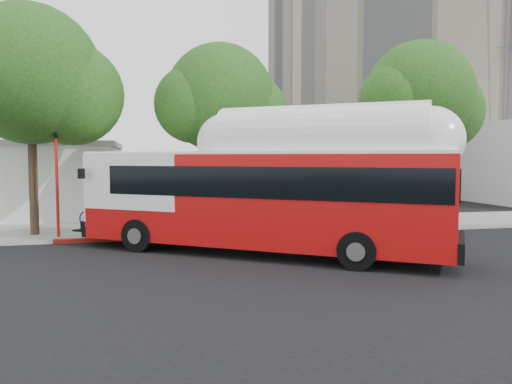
{
  "coord_description": "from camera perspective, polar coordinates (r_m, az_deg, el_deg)",
  "views": [
    {
      "loc": [
        -4.43,
        -16.93,
        3.41
      ],
      "look_at": [
        0.03,
        3.0,
        1.98
      ],
      "focal_mm": 35.0,
      "sensor_mm": 36.0,
      "label": 1
    }
  ],
  "objects": [
    {
      "name": "ground",
      "position": [
        17.83,
        2.03,
        -7.03
      ],
      "size": [
        120.0,
        120.0,
        0.0
      ],
      "primitive_type": "plane",
      "color": "black",
      "rests_on": "ground"
    },
    {
      "name": "sidewalk",
      "position": [
        24.08,
        -1.89,
        -3.97
      ],
      "size": [
        60.0,
        5.0,
        0.15
      ],
      "primitive_type": "cube",
      "color": "gray",
      "rests_on": "ground"
    },
    {
      "name": "curb_strip",
      "position": [
        21.56,
        -0.6,
        -4.9
      ],
      "size": [
        60.0,
        0.3,
        0.15
      ],
      "primitive_type": "cube",
      "color": "gray",
      "rests_on": "ground"
    },
    {
      "name": "red_curb_segment",
      "position": [
        21.15,
        -8.61,
        -5.11
      ],
      "size": [
        10.0,
        0.32,
        0.16
      ],
      "primitive_type": "cube",
      "color": "maroon",
      "rests_on": "ground"
    },
    {
      "name": "street_tree_left",
      "position": [
        23.09,
        -23.2,
        11.63
      ],
      "size": [
        6.67,
        5.8,
        9.74
      ],
      "color": "#2D2116",
      "rests_on": "ground"
    },
    {
      "name": "street_tree_mid",
      "position": [
        23.44,
        -3.17,
        10.1
      ],
      "size": [
        5.75,
        5.0,
        8.62
      ],
      "color": "#2D2116",
      "rests_on": "ground"
    },
    {
      "name": "street_tree_right",
      "position": [
        26.83,
        18.9,
        9.87
      ],
      "size": [
        6.21,
        5.4,
        9.18
      ],
      "color": "#2D2116",
      "rests_on": "ground"
    },
    {
      "name": "apartment_tower",
      "position": [
        52.19,
        14.24,
        19.67
      ],
      "size": [
        18.0,
        18.0,
        37.0
      ],
      "color": "tan",
      "rests_on": "ground"
    },
    {
      "name": "transit_bus",
      "position": [
        17.47,
        0.72,
        -0.85
      ],
      "size": [
        12.88,
        9.92,
        4.14
      ],
      "rotation": [
        0.0,
        0.0,
        -0.6
      ],
      "color": "#B60C0C",
      "rests_on": "ground"
    },
    {
      "name": "signal_pole",
      "position": [
        21.84,
        -21.79,
        0.72
      ],
      "size": [
        0.13,
        0.42,
        4.42
      ],
      "color": "red",
      "rests_on": "ground"
    }
  ]
}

